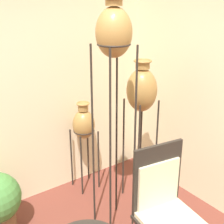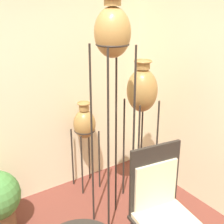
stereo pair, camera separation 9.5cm
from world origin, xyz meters
TOP-DOWN VIEW (x-y plane):
  - vase_stand_tall at (0.75, 0.87)m, footprint 0.32×0.32m
  - vase_stand_medium at (1.27, 1.08)m, footprint 0.33×0.33m
  - vase_stand_short at (0.86, 1.61)m, footprint 0.26×0.26m
  - chair at (0.78, 0.19)m, footprint 0.57×0.57m

SIDE VIEW (x-z plane):
  - chair at x=0.78m, z-range 0.06..1.18m
  - vase_stand_short at x=0.86m, z-range 0.28..1.40m
  - vase_stand_medium at x=1.27m, z-range 0.48..2.13m
  - vase_stand_tall at x=0.75m, z-range 0.79..3.05m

